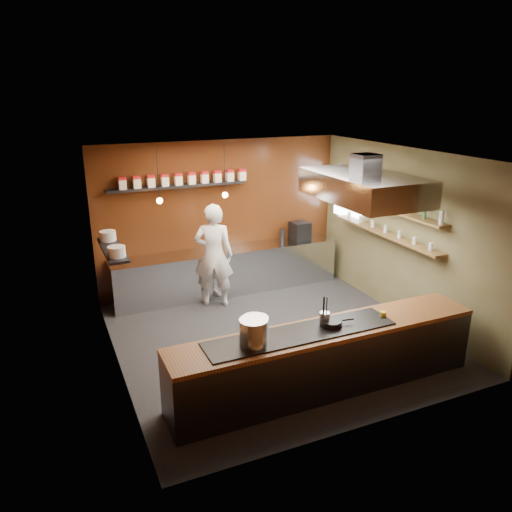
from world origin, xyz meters
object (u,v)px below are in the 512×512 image
extractor_hood (364,187)px  stockpot_small (255,329)px  espresso_machine (300,230)px  stockpot_large (254,332)px  chef (214,255)px

extractor_hood → stockpot_small: size_ratio=5.87×
stockpot_small → espresso_machine: size_ratio=0.93×
stockpot_large → stockpot_small: stockpot_large is taller
chef → stockpot_small: bearing=103.6°
extractor_hood → stockpot_small: 2.97m
stockpot_small → chef: size_ratio=0.17×
espresso_machine → chef: (-2.11, -0.55, -0.10)m
extractor_hood → chef: bearing=130.1°
stockpot_small → extractor_hood: bearing=26.5°
extractor_hood → stockpot_large: bearing=-152.3°
extractor_hood → stockpot_large: 3.04m
extractor_hood → stockpot_large: (-2.40, -1.26, -1.39)m
stockpot_small → espresso_machine: bearing=54.6°
extractor_hood → espresso_machine: extractor_hood is taller
espresso_machine → stockpot_small: bearing=-128.8°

